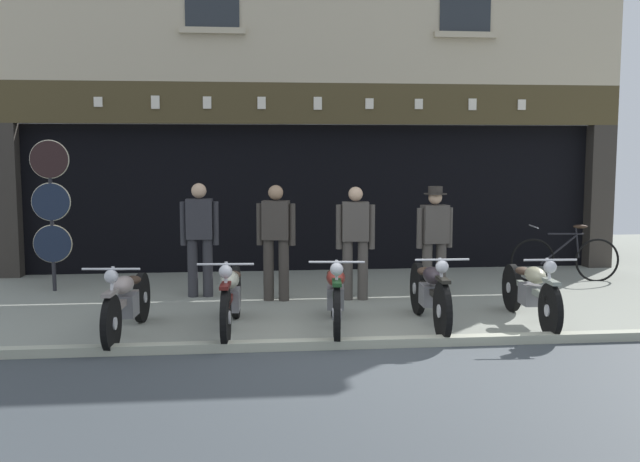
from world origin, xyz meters
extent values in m
cube|color=gray|center=(0.00, 5.00, -0.04)|extent=(22.94, 10.00, 0.08)
cube|color=#A8AA95|center=(0.00, 0.08, 0.01)|extent=(22.94, 0.16, 0.18)
cube|color=black|center=(0.00, 7.30, 1.30)|extent=(10.07, 4.00, 2.60)
cube|color=#332D28|center=(-5.25, 5.18, 1.30)|extent=(0.44, 0.36, 2.60)
cube|color=#332D28|center=(5.25, 5.18, 1.30)|extent=(0.44, 0.36, 2.60)
cube|color=#23282D|center=(0.00, 5.55, 1.43)|extent=(9.63, 0.03, 2.18)
cube|color=#453A20|center=(0.00, 5.12, 2.95)|extent=(10.94, 0.24, 0.70)
cube|color=silver|center=(-3.65, 4.99, 2.95)|extent=(0.14, 0.03, 0.16)
cube|color=silver|center=(-2.71, 4.99, 2.95)|extent=(0.14, 0.03, 0.22)
cube|color=silver|center=(-1.85, 4.99, 2.95)|extent=(0.14, 0.03, 0.20)
cube|color=silver|center=(-0.93, 4.99, 2.95)|extent=(0.14, 0.03, 0.21)
cube|color=silver|center=(0.03, 4.99, 2.95)|extent=(0.14, 0.03, 0.22)
cube|color=silver|center=(0.93, 4.99, 2.95)|extent=(0.14, 0.03, 0.18)
cube|color=silver|center=(1.80, 4.99, 2.95)|extent=(0.14, 0.03, 0.18)
cube|color=silver|center=(2.76, 4.99, 2.95)|extent=(0.14, 0.03, 0.20)
cube|color=silver|center=(3.66, 4.99, 2.95)|extent=(0.14, 0.03, 0.18)
cube|color=#BDAD90|center=(-1.74, 4.95, 4.14)|extent=(1.10, 0.12, 0.10)
cube|color=#BDAD90|center=(2.60, 4.95, 4.14)|extent=(1.10, 0.12, 0.10)
cylinder|color=black|center=(-2.68, 0.18, 0.31)|extent=(0.13, 0.63, 0.62)
cylinder|color=silver|center=(-2.68, 0.18, 0.31)|extent=(0.11, 0.15, 0.14)
cylinder|color=black|center=(-2.55, 1.57, 0.31)|extent=(0.14, 0.63, 0.62)
cylinder|color=silver|center=(-2.55, 1.57, 0.31)|extent=(0.12, 0.15, 0.14)
cube|color=gray|center=(-2.61, 0.88, 0.43)|extent=(0.19, 1.28, 0.07)
cube|color=slate|center=(-2.61, 0.88, 0.36)|extent=(0.23, 0.34, 0.26)
ellipsoid|color=gray|center=(-2.63, 0.71, 0.63)|extent=(0.26, 0.48, 0.20)
ellipsoid|color=#38281E|center=(-2.59, 1.13, 0.61)|extent=(0.23, 0.32, 0.10)
cube|color=gray|center=(-2.68, 0.18, 0.64)|extent=(0.13, 0.37, 0.04)
sphere|color=silver|center=(-2.68, 0.24, 0.81)|extent=(0.15, 0.15, 0.15)
cylinder|color=silver|center=(-2.68, 0.24, 0.89)|extent=(0.62, 0.08, 0.02)
cylinder|color=silver|center=(-2.68, 0.22, 0.60)|extent=(0.06, 0.24, 0.62)
cylinder|color=black|center=(-1.47, 0.24, 0.33)|extent=(0.12, 0.67, 0.67)
cylinder|color=silver|center=(-1.47, 0.24, 0.33)|extent=(0.11, 0.15, 0.15)
cylinder|color=black|center=(-1.37, 1.68, 0.33)|extent=(0.13, 0.67, 0.67)
cylinder|color=silver|center=(-1.37, 1.68, 0.33)|extent=(0.12, 0.15, 0.15)
cube|color=#531713|center=(-1.42, 0.96, 0.45)|extent=(0.16, 1.33, 0.07)
cube|color=slate|center=(-1.42, 0.96, 0.38)|extent=(0.22, 0.33, 0.26)
ellipsoid|color=#A3A48F|center=(-1.43, 0.79, 0.65)|extent=(0.25, 0.47, 0.20)
ellipsoid|color=#38281E|center=(-1.40, 1.22, 0.63)|extent=(0.22, 0.31, 0.10)
cube|color=#531713|center=(-1.47, 0.24, 0.69)|extent=(0.12, 0.37, 0.04)
sphere|color=silver|center=(-1.46, 0.30, 0.83)|extent=(0.15, 0.15, 0.15)
cylinder|color=silver|center=(-1.46, 0.30, 0.91)|extent=(0.62, 0.07, 0.02)
cylinder|color=silver|center=(-1.46, 0.28, 0.62)|extent=(0.05, 0.23, 0.62)
cylinder|color=black|center=(-0.25, 0.23, 0.34)|extent=(0.14, 0.68, 0.68)
cylinder|color=silver|center=(-0.25, 0.23, 0.34)|extent=(0.12, 0.16, 0.15)
cylinder|color=black|center=(-0.10, 1.64, 0.34)|extent=(0.15, 0.68, 0.68)
cylinder|color=silver|center=(-0.10, 1.64, 0.34)|extent=(0.12, 0.16, 0.15)
cube|color=#193F1C|center=(-0.17, 0.94, 0.46)|extent=(0.21, 1.31, 0.07)
cube|color=slate|center=(-0.17, 0.94, 0.39)|extent=(0.23, 0.34, 0.26)
ellipsoid|color=maroon|center=(-0.19, 0.77, 0.66)|extent=(0.27, 0.48, 0.20)
ellipsoid|color=#38281E|center=(-0.14, 1.19, 0.64)|extent=(0.23, 0.32, 0.10)
cube|color=#193F1C|center=(-0.25, 0.23, 0.70)|extent=(0.14, 0.37, 0.04)
sphere|color=silver|center=(-0.24, 0.29, 0.84)|extent=(0.15, 0.15, 0.15)
cylinder|color=silver|center=(-0.24, 0.29, 0.92)|extent=(0.62, 0.09, 0.02)
cylinder|color=silver|center=(-0.24, 0.27, 0.63)|extent=(0.06, 0.28, 0.61)
cylinder|color=black|center=(0.97, 0.28, 0.34)|extent=(0.09, 0.68, 0.68)
cylinder|color=silver|center=(0.97, 0.28, 0.34)|extent=(0.10, 0.15, 0.15)
cylinder|color=black|center=(1.02, 1.65, 0.34)|extent=(0.10, 0.68, 0.68)
cylinder|color=silver|center=(1.02, 1.65, 0.34)|extent=(0.11, 0.15, 0.15)
cube|color=black|center=(0.99, 0.97, 0.46)|extent=(0.11, 1.26, 0.07)
cube|color=slate|center=(0.99, 0.97, 0.39)|extent=(0.21, 0.33, 0.26)
ellipsoid|color=#2B242A|center=(0.99, 0.80, 0.66)|extent=(0.24, 0.47, 0.20)
ellipsoid|color=#38281E|center=(1.00, 1.21, 0.64)|extent=(0.21, 0.31, 0.10)
cube|color=black|center=(0.97, 0.28, 0.70)|extent=(0.11, 0.36, 0.04)
sphere|color=silver|center=(0.97, 0.34, 0.84)|extent=(0.15, 0.15, 0.15)
cylinder|color=silver|center=(0.97, 0.34, 0.92)|extent=(0.62, 0.04, 0.02)
cylinder|color=silver|center=(0.97, 0.32, 0.63)|extent=(0.05, 0.29, 0.60)
cylinder|color=black|center=(2.24, 0.28, 0.32)|extent=(0.10, 0.64, 0.63)
cylinder|color=silver|center=(2.24, 0.28, 0.32)|extent=(0.11, 0.14, 0.14)
cylinder|color=black|center=(2.32, 1.69, 0.32)|extent=(0.11, 0.64, 0.63)
cylinder|color=silver|center=(2.32, 1.69, 0.32)|extent=(0.12, 0.14, 0.14)
cube|color=gray|center=(2.28, 0.98, 0.44)|extent=(0.14, 1.30, 0.07)
cube|color=slate|center=(2.28, 0.98, 0.37)|extent=(0.22, 0.33, 0.26)
ellipsoid|color=tan|center=(2.27, 0.81, 0.64)|extent=(0.24, 0.47, 0.20)
ellipsoid|color=#38281E|center=(2.29, 1.24, 0.62)|extent=(0.22, 0.31, 0.10)
cube|color=gray|center=(2.24, 0.28, 0.65)|extent=(0.12, 0.36, 0.04)
sphere|color=silver|center=(2.25, 0.34, 0.82)|extent=(0.15, 0.15, 0.15)
cylinder|color=silver|center=(2.25, 0.34, 0.90)|extent=(0.62, 0.06, 0.02)
cylinder|color=silver|center=(2.24, 0.32, 0.61)|extent=(0.05, 0.28, 0.60)
cylinder|color=#2D2D33|center=(-1.79, 3.10, 0.44)|extent=(0.15, 0.15, 0.88)
cylinder|color=#2D2D33|center=(-2.01, 3.10, 0.44)|extent=(0.15, 0.15, 0.88)
cube|color=#2D2D33|center=(-1.90, 3.10, 1.15)|extent=(0.39, 0.23, 0.59)
cube|color=silver|center=(-1.90, 3.21, 1.22)|extent=(0.14, 0.02, 0.33)
cube|color=navy|center=(-1.90, 3.23, 1.21)|extent=(0.05, 0.01, 0.31)
cylinder|color=#2D2D33|center=(-1.67, 3.09, 1.09)|extent=(0.09, 0.09, 0.64)
cylinder|color=#2D2D33|center=(-2.14, 3.11, 1.09)|extent=(0.09, 0.09, 0.64)
sphere|color=tan|center=(-1.90, 3.10, 1.56)|extent=(0.22, 0.22, 0.22)
cylinder|color=#38332D|center=(-0.70, 2.68, 0.45)|extent=(0.15, 0.15, 0.90)
cylinder|color=#38332D|center=(-0.91, 2.72, 0.45)|extent=(0.15, 0.15, 0.90)
cube|color=#38332D|center=(-0.80, 2.70, 1.16)|extent=(0.42, 0.29, 0.55)
cube|color=silver|center=(-0.78, 2.81, 1.23)|extent=(0.14, 0.05, 0.31)
cube|color=brown|center=(-0.78, 2.83, 1.22)|extent=(0.05, 0.02, 0.29)
cylinder|color=#38332D|center=(-0.57, 2.65, 1.10)|extent=(0.09, 0.09, 0.60)
cylinder|color=#38332D|center=(-1.03, 2.75, 1.10)|extent=(0.09, 0.09, 0.60)
sphere|color=#9E7A5B|center=(-0.80, 2.70, 1.55)|extent=(0.21, 0.21, 0.21)
cylinder|color=#47423D|center=(0.44, 2.63, 0.44)|extent=(0.15, 0.15, 0.88)
cylinder|color=#47423D|center=(0.22, 2.65, 0.44)|extent=(0.15, 0.15, 0.88)
cube|color=#47423D|center=(0.33, 2.64, 1.14)|extent=(0.40, 0.26, 0.56)
cube|color=silver|center=(0.34, 2.76, 1.20)|extent=(0.14, 0.03, 0.31)
cube|color=brown|center=(0.35, 2.77, 1.19)|extent=(0.05, 0.02, 0.29)
cylinder|color=#47423D|center=(0.57, 2.62, 1.06)|extent=(0.09, 0.09, 0.64)
cylinder|color=#47423D|center=(0.10, 2.67, 1.06)|extent=(0.09, 0.09, 0.64)
sphere|color=tan|center=(0.33, 2.64, 1.53)|extent=(0.21, 0.21, 0.21)
cylinder|color=#47423D|center=(1.64, 2.78, 0.41)|extent=(0.15, 0.15, 0.81)
cylinder|color=#47423D|center=(1.42, 2.74, 0.41)|extent=(0.15, 0.15, 0.81)
cube|color=#47423D|center=(1.53, 2.76, 1.07)|extent=(0.41, 0.27, 0.56)
cube|color=silver|center=(1.51, 2.87, 1.14)|extent=(0.14, 0.04, 0.31)
cube|color=brown|center=(1.51, 2.89, 1.13)|extent=(0.05, 0.02, 0.29)
cylinder|color=#47423D|center=(1.76, 2.79, 1.02)|extent=(0.09, 0.09, 0.59)
cylinder|color=#47423D|center=(1.29, 2.73, 1.02)|extent=(0.09, 0.09, 0.59)
sphere|color=tan|center=(1.53, 2.76, 1.46)|extent=(0.20, 0.20, 0.20)
cylinder|color=#332D28|center=(1.53, 2.76, 1.52)|extent=(0.34, 0.34, 0.01)
cylinder|color=#332D28|center=(1.53, 2.76, 1.57)|extent=(0.21, 0.21, 0.11)
cylinder|color=#232328|center=(-4.16, 3.78, 1.15)|extent=(0.06, 0.06, 2.29)
cylinder|color=black|center=(-4.16, 3.76, 2.01)|extent=(0.56, 0.03, 0.56)
torus|color=beige|center=(-4.16, 3.77, 2.01)|extent=(0.59, 0.04, 0.59)
cylinder|color=#192338|center=(-4.16, 3.76, 1.37)|extent=(0.56, 0.03, 0.56)
torus|color=beige|center=(-4.16, 3.77, 1.37)|extent=(0.59, 0.04, 0.59)
cylinder|color=#192338|center=(-4.16, 3.76, 0.73)|extent=(0.56, 0.03, 0.56)
torus|color=beige|center=(-4.16, 3.77, 0.73)|extent=(0.59, 0.04, 0.59)
cube|color=beige|center=(1.52, 5.40, 1.69)|extent=(0.83, 0.02, 0.94)
cube|color=#1E3323|center=(1.52, 5.39, 2.06)|extent=(0.83, 0.01, 0.20)
torus|color=black|center=(3.47, 3.82, 0.35)|extent=(0.73, 0.11, 0.73)
torus|color=black|center=(4.53, 3.71, 0.35)|extent=(0.73, 0.11, 0.73)
cylinder|color=black|center=(3.90, 3.78, 0.53)|extent=(0.59, 0.09, 0.50)
cylinder|color=black|center=(4.00, 3.77, 0.79)|extent=(0.59, 0.09, 0.03)
cylinder|color=black|center=(4.19, 3.75, 0.65)|extent=(0.10, 0.04, 0.52)
ellipsoid|color=#332319|center=(4.23, 3.74, 0.91)|extent=(0.25, 0.14, 0.06)
cylinder|color=silver|center=(3.47, 3.82, 0.91)|extent=(0.07, 0.50, 0.02)
camera|label=1|loc=(-1.26, -7.65, 2.16)|focal=41.05mm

